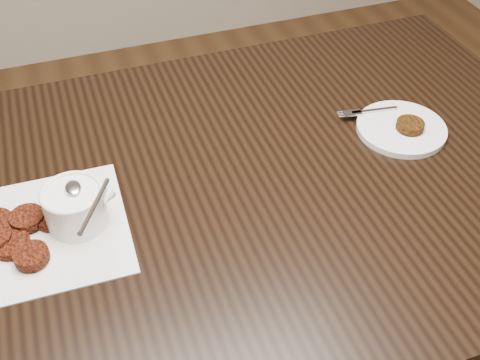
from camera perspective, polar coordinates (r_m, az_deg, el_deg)
The scene contains 5 objects.
table at distance 1.34m, azimuth -0.66°, elevation -12.05°, with size 1.38×0.89×0.75m, color black.
napkin at distance 1.02m, azimuth -18.48°, elevation -4.82°, with size 0.27×0.27×0.00m, color white.
sauce_ramekin at distance 0.97m, azimuth -16.18°, elevation -1.07°, with size 0.13×0.13×0.14m, color white, non-canonical shape.
patty_cluster at distance 1.02m, azimuth -20.94°, elevation -4.77°, with size 0.21×0.21×0.02m, color maroon, non-canonical shape.
plate_with_patty at distance 1.21m, azimuth 15.52°, elevation 5.12°, with size 0.18×0.18×0.03m, color white, non-canonical shape.
Camera 1 is at (-0.23, -0.60, 1.47)m, focal length 43.70 mm.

